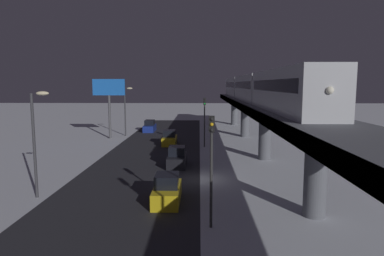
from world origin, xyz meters
TOP-DOWN VIEW (x-y plane):
  - ground_plane at (0.00, 0.00)m, footprint 240.00×240.00m
  - avenue_asphalt at (5.23, 0.00)m, footprint 11.00×97.32m
  - elevated_railway at (-7.25, -0.00)m, footprint 5.00×97.32m
  - subway_train at (-7.34, -17.94)m, footprint 2.94×55.47m
  - sedan_yellow at (3.83, -17.00)m, footprint 1.91×4.13m
  - sedan_black at (2.03, -4.85)m, footprint 1.80×4.13m
  - sedan_yellow_2 at (2.03, 5.76)m, footprint 1.80×4.13m
  - sedan_blue at (8.43, -30.23)m, footprint 1.80×4.47m
  - traffic_light_near at (-0.87, 9.99)m, footprint 0.32×0.44m
  - traffic_light_mid at (-0.87, -15.31)m, footprint 0.32×0.44m
  - commercial_billboard at (13.26, -22.19)m, footprint 4.80×0.36m
  - street_lamp_near at (11.30, 5.00)m, footprint 1.35×0.44m
  - street_lamp_far at (11.30, -25.00)m, footprint 1.35×0.44m

SIDE VIEW (x-z plane):
  - ground_plane at x=0.00m, z-range 0.00..0.00m
  - avenue_asphalt at x=5.23m, z-range 0.00..0.01m
  - sedan_yellow at x=3.83m, z-range -0.20..1.77m
  - sedan_black at x=2.03m, z-range -0.19..1.78m
  - sedan_yellow_2 at x=2.03m, z-range -0.19..1.78m
  - sedan_blue at x=8.43m, z-range -0.19..1.78m
  - traffic_light_near at x=-0.87m, z-range 1.00..7.40m
  - traffic_light_mid at x=-0.87m, z-range 1.00..7.40m
  - street_lamp_near at x=11.30m, z-range 0.99..8.64m
  - street_lamp_far at x=11.30m, z-range 0.99..8.64m
  - elevated_railway at x=-7.25m, z-range 2.18..8.11m
  - commercial_billboard at x=13.26m, z-range 2.38..11.28m
  - subway_train at x=-7.34m, z-range 6.01..9.41m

